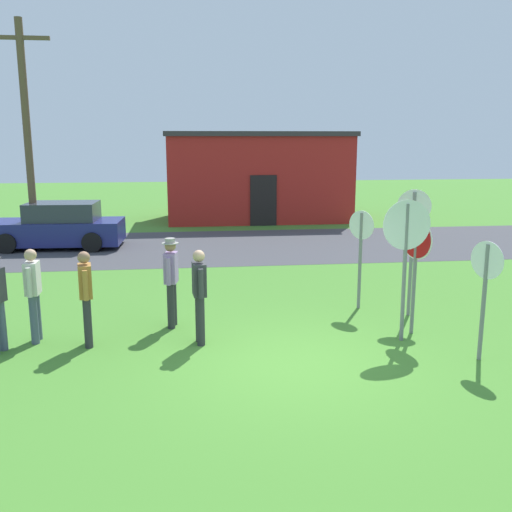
{
  "coord_description": "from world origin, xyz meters",
  "views": [
    {
      "loc": [
        -1.64,
        -8.56,
        3.58
      ],
      "look_at": [
        -0.33,
        2.35,
        1.3
      ],
      "focal_mm": 39.89,
      "sensor_mm": 36.0,
      "label": 1
    }
  ],
  "objects_px": {
    "person_with_sunhat": "(33,290)",
    "stop_sign_far_back": "(406,244)",
    "stop_sign_leaning_left": "(413,232)",
    "person_in_blue": "(199,291)",
    "stop_sign_leaning_right": "(415,256)",
    "stop_sign_nearest": "(485,282)",
    "person_in_teal": "(171,277)",
    "stop_sign_low_front": "(361,244)",
    "person_on_left": "(86,293)",
    "parked_car_on_street": "(58,227)",
    "utility_pole": "(27,132)"
  },
  "relations": [
    {
      "from": "stop_sign_low_front",
      "to": "person_in_teal",
      "type": "distance_m",
      "value": 4.04
    },
    {
      "from": "utility_pole",
      "to": "person_on_left",
      "type": "relative_size",
      "value": 4.28
    },
    {
      "from": "stop_sign_nearest",
      "to": "stop_sign_leaning_right",
      "type": "distance_m",
      "value": 1.52
    },
    {
      "from": "person_in_blue",
      "to": "person_with_sunhat",
      "type": "xyz_separation_m",
      "value": [
        -2.91,
        0.44,
        0.0
      ]
    },
    {
      "from": "stop_sign_leaning_left",
      "to": "stop_sign_nearest",
      "type": "height_order",
      "value": "stop_sign_leaning_left"
    },
    {
      "from": "stop_sign_leaning_left",
      "to": "parked_car_on_street",
      "type": "bearing_deg",
      "value": 135.74
    },
    {
      "from": "utility_pole",
      "to": "stop_sign_low_front",
      "type": "relative_size",
      "value": 3.43
    },
    {
      "from": "stop_sign_leaning_left",
      "to": "person_in_blue",
      "type": "distance_m",
      "value": 4.51
    },
    {
      "from": "parked_car_on_street",
      "to": "stop_sign_low_front",
      "type": "height_order",
      "value": "stop_sign_low_front"
    },
    {
      "from": "person_in_blue",
      "to": "person_in_teal",
      "type": "distance_m",
      "value": 1.11
    },
    {
      "from": "person_in_blue",
      "to": "stop_sign_far_back",
      "type": "bearing_deg",
      "value": -4.17
    },
    {
      "from": "person_in_teal",
      "to": "stop_sign_leaning_right",
      "type": "bearing_deg",
      "value": -11.68
    },
    {
      "from": "parked_car_on_street",
      "to": "person_in_teal",
      "type": "bearing_deg",
      "value": -65.51
    },
    {
      "from": "stop_sign_leaning_right",
      "to": "person_in_blue",
      "type": "height_order",
      "value": "stop_sign_leaning_right"
    },
    {
      "from": "stop_sign_low_front",
      "to": "stop_sign_far_back",
      "type": "bearing_deg",
      "value": -84.88
    },
    {
      "from": "stop_sign_leaning_left",
      "to": "stop_sign_leaning_right",
      "type": "distance_m",
      "value": 1.15
    },
    {
      "from": "stop_sign_leaning_right",
      "to": "stop_sign_leaning_left",
      "type": "bearing_deg",
      "value": 71.2
    },
    {
      "from": "stop_sign_far_back",
      "to": "person_in_teal",
      "type": "bearing_deg",
      "value": 163.18
    },
    {
      "from": "parked_car_on_street",
      "to": "stop_sign_nearest",
      "type": "distance_m",
      "value": 14.23
    },
    {
      "from": "utility_pole",
      "to": "stop_sign_leaning_right",
      "type": "height_order",
      "value": "utility_pole"
    },
    {
      "from": "stop_sign_low_front",
      "to": "person_on_left",
      "type": "bearing_deg",
      "value": -163.22
    },
    {
      "from": "utility_pole",
      "to": "person_on_left",
      "type": "bearing_deg",
      "value": -71.16
    },
    {
      "from": "stop_sign_leaning_right",
      "to": "person_on_left",
      "type": "height_order",
      "value": "stop_sign_leaning_right"
    },
    {
      "from": "stop_sign_leaning_right",
      "to": "person_in_teal",
      "type": "relative_size",
      "value": 1.24
    },
    {
      "from": "stop_sign_nearest",
      "to": "person_on_left",
      "type": "height_order",
      "value": "stop_sign_nearest"
    },
    {
      "from": "stop_sign_leaning_right",
      "to": "person_with_sunhat",
      "type": "xyz_separation_m",
      "value": [
        -6.85,
        0.38,
        -0.52
      ]
    },
    {
      "from": "utility_pole",
      "to": "person_on_left",
      "type": "distance_m",
      "value": 10.43
    },
    {
      "from": "stop_sign_far_back",
      "to": "person_on_left",
      "type": "bearing_deg",
      "value": 176.07
    },
    {
      "from": "stop_sign_leaning_left",
      "to": "stop_sign_leaning_right",
      "type": "height_order",
      "value": "stop_sign_leaning_left"
    },
    {
      "from": "stop_sign_nearest",
      "to": "person_in_teal",
      "type": "bearing_deg",
      "value": 155.61
    },
    {
      "from": "person_with_sunhat",
      "to": "stop_sign_far_back",
      "type": "bearing_deg",
      "value": -6.16
    },
    {
      "from": "parked_car_on_street",
      "to": "person_on_left",
      "type": "distance_m",
      "value": 9.88
    },
    {
      "from": "parked_car_on_street",
      "to": "stop_sign_nearest",
      "type": "height_order",
      "value": "stop_sign_nearest"
    },
    {
      "from": "stop_sign_leaning_left",
      "to": "person_in_blue",
      "type": "height_order",
      "value": "stop_sign_leaning_left"
    },
    {
      "from": "utility_pole",
      "to": "stop_sign_nearest",
      "type": "distance_m",
      "value": 14.85
    },
    {
      "from": "stop_sign_leaning_right",
      "to": "person_in_teal",
      "type": "xyz_separation_m",
      "value": [
        -4.45,
        0.92,
        -0.48
      ]
    },
    {
      "from": "utility_pole",
      "to": "person_with_sunhat",
      "type": "relative_size",
      "value": 4.28
    },
    {
      "from": "stop_sign_leaning_left",
      "to": "person_with_sunhat",
      "type": "relative_size",
      "value": 1.53
    },
    {
      "from": "stop_sign_far_back",
      "to": "stop_sign_leaning_left",
      "type": "bearing_deg",
      "value": 63.6
    },
    {
      "from": "stop_sign_leaning_left",
      "to": "stop_sign_low_front",
      "type": "relative_size",
      "value": 1.23
    },
    {
      "from": "stop_sign_far_back",
      "to": "stop_sign_nearest",
      "type": "distance_m",
      "value": 1.48
    },
    {
      "from": "stop_sign_low_front",
      "to": "stop_sign_nearest",
      "type": "distance_m",
      "value": 3.26
    },
    {
      "from": "stop_sign_leaning_left",
      "to": "person_in_teal",
      "type": "relative_size",
      "value": 1.49
    },
    {
      "from": "person_on_left",
      "to": "person_in_teal",
      "type": "relative_size",
      "value": 0.97
    },
    {
      "from": "person_in_teal",
      "to": "stop_sign_leaning_left",
      "type": "bearing_deg",
      "value": 1.7
    },
    {
      "from": "parked_car_on_street",
      "to": "person_with_sunhat",
      "type": "bearing_deg",
      "value": -80.43
    },
    {
      "from": "parked_car_on_street",
      "to": "stop_sign_leaning_left",
      "type": "height_order",
      "value": "stop_sign_leaning_left"
    },
    {
      "from": "utility_pole",
      "to": "stop_sign_far_back",
      "type": "distance_m",
      "value": 13.39
    },
    {
      "from": "stop_sign_low_front",
      "to": "person_with_sunhat",
      "type": "distance_m",
      "value": 6.49
    },
    {
      "from": "person_in_blue",
      "to": "stop_sign_low_front",
      "type": "bearing_deg",
      "value": 26.93
    }
  ]
}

